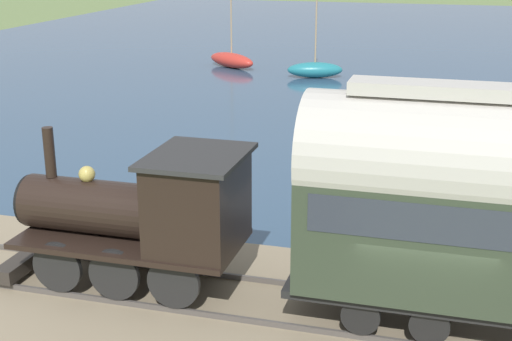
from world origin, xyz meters
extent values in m
cube|color=#2D4760|center=(43.49, 0.00, 0.00)|extent=(80.00, 80.00, 0.01)
cube|color=#84755B|center=(0.26, 0.00, 0.20)|extent=(5.86, 56.00, 0.39)
cube|color=#4C4742|center=(1.16, 0.00, 0.45)|extent=(0.07, 54.88, 0.12)
cylinder|color=black|center=(-0.64, 4.96, 1.08)|extent=(0.12, 1.13, 1.13)
cylinder|color=black|center=(1.16, 4.96, 1.08)|extent=(0.12, 1.13, 1.13)
cylinder|color=black|center=(-0.64, 6.29, 1.08)|extent=(0.12, 1.13, 1.13)
cylinder|color=black|center=(1.16, 6.29, 1.08)|extent=(0.12, 1.13, 1.13)
cylinder|color=black|center=(-0.64, 7.63, 1.08)|extent=(0.12, 1.13, 1.13)
cylinder|color=black|center=(1.16, 7.63, 1.08)|extent=(0.12, 1.13, 1.13)
cube|color=black|center=(0.26, 6.29, 1.54)|extent=(2.30, 4.85, 0.12)
cylinder|color=black|center=(0.26, 7.26, 2.19)|extent=(1.19, 2.91, 1.19)
cylinder|color=black|center=(0.26, 8.76, 2.19)|extent=(1.13, 0.08, 1.13)
cylinder|color=black|center=(0.26, 8.14, 3.35)|extent=(0.24, 0.24, 1.12)
sphere|color=tan|center=(0.26, 7.26, 2.93)|extent=(0.36, 0.36, 0.36)
cube|color=black|center=(0.26, 4.72, 2.54)|extent=(2.20, 1.70, 1.89)
cube|color=#282828|center=(0.26, 4.72, 3.54)|extent=(2.40, 1.94, 0.10)
cube|color=#2D2823|center=(0.26, 8.97, 0.69)|extent=(2.10, 0.44, 0.32)
cylinder|color=black|center=(-0.64, -0.15, 0.89)|extent=(0.12, 0.76, 0.76)
cylinder|color=black|center=(1.16, -0.15, 0.89)|extent=(0.12, 0.76, 0.76)
cylinder|color=black|center=(-0.64, 1.13, 0.89)|extent=(0.12, 0.76, 0.76)
cylinder|color=black|center=(1.16, 1.13, 0.89)|extent=(0.12, 0.76, 0.76)
ellipsoid|color=#B72D23|center=(30.54, 13.61, 0.47)|extent=(3.15, 3.98, 0.93)
cylinder|color=#9E8460|center=(30.54, 13.61, 3.04)|extent=(0.10, 0.10, 4.21)
ellipsoid|color=#1E707A|center=(28.51, 7.79, 0.46)|extent=(2.01, 3.46, 0.91)
cylinder|color=#9E8460|center=(28.51, 7.79, 4.09)|extent=(0.10, 0.10, 6.34)
ellipsoid|color=beige|center=(6.17, 0.94, 0.28)|extent=(1.50, 2.04, 0.54)
camera|label=1|loc=(-12.83, -0.22, 7.73)|focal=50.00mm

